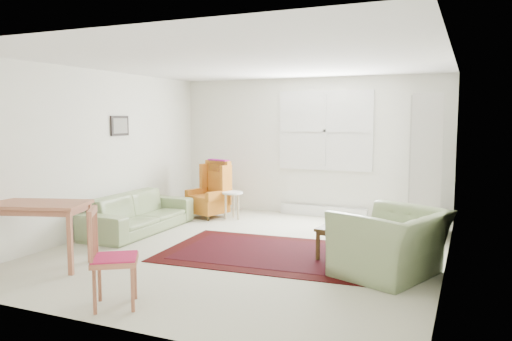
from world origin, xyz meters
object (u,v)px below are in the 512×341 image
at_px(wingback_chair, 208,189).
at_px(desk_chair, 115,257).
at_px(sofa, 139,206).
at_px(coffee_table, 340,243).
at_px(desk, 35,235).
at_px(armchair, 391,237).
at_px(stool, 232,205).
at_px(cabinet, 425,165).

relative_size(wingback_chair, desk_chair, 1.09).
distance_m(wingback_chair, desk_chair, 4.29).
distance_m(sofa, coffee_table, 3.30).
height_order(wingback_chair, desk_chair, wingback_chair).
bearing_deg(desk, armchair, 18.82).
bearing_deg(coffee_table, armchair, -32.46).
distance_m(wingback_chair, stool, 0.54).
height_order(sofa, cabinet, cabinet).
bearing_deg(cabinet, stool, 176.49).
relative_size(coffee_table, stool, 1.03).
xyz_separation_m(coffee_table, desk, (-3.26, -1.78, 0.18)).
relative_size(armchair, coffee_table, 2.28).
distance_m(coffee_table, desk, 3.72).
bearing_deg(stool, sofa, -122.41).
height_order(stool, desk, desk).
bearing_deg(wingback_chair, cabinet, 19.30).
bearing_deg(sofa, coffee_table, -95.64).
height_order(desk, desk_chair, desk_chair).
xyz_separation_m(coffee_table, cabinet, (0.84, 1.85, 0.86)).
bearing_deg(desk_chair, armchair, -82.01).
xyz_separation_m(wingback_chair, stool, (0.47, 0.04, -0.27)).
relative_size(wingback_chair, desk, 0.84).
bearing_deg(wingback_chair, armchair, -14.36).
height_order(wingback_chair, cabinet, cabinet).
xyz_separation_m(stool, cabinet, (3.20, 0.12, 0.82)).
height_order(armchair, coffee_table, armchair).
relative_size(sofa, coffee_table, 3.99).
height_order(coffee_table, desk, desk).
xyz_separation_m(wingback_chair, desk, (-0.43, -3.46, -0.13)).
height_order(sofa, wingback_chair, wingback_chair).
relative_size(stool, desk_chair, 0.52).
xyz_separation_m(armchair, cabinet, (0.16, 2.28, 0.61)).
relative_size(wingback_chair, cabinet, 0.48).
relative_size(sofa, armchair, 1.75).
bearing_deg(armchair, desk_chair, -27.15).
distance_m(coffee_table, stool, 2.93).
bearing_deg(desk, wingback_chair, 82.90).
bearing_deg(armchair, sofa, -78.83).
relative_size(armchair, wingback_chair, 1.12).
relative_size(coffee_table, desk, 0.41).
relative_size(armchair, stool, 2.36).
height_order(armchair, stool, armchair).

